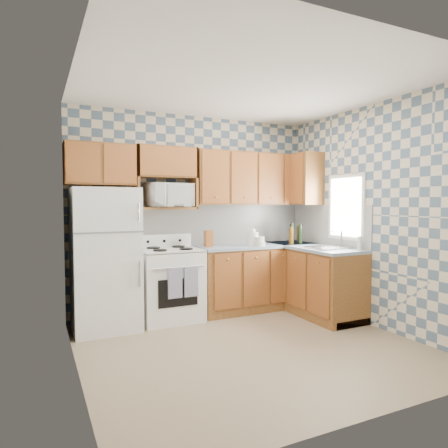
{
  "coord_description": "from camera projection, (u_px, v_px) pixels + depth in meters",
  "views": [
    {
      "loc": [
        -2.02,
        -3.6,
        1.5
      ],
      "look_at": [
        0.05,
        0.75,
        1.25
      ],
      "focal_mm": 32.0,
      "sensor_mm": 36.0,
      "label": 1
    }
  ],
  "objects": [
    {
      "name": "floor",
      "position": [
        250.0,
        346.0,
        4.19
      ],
      "size": [
        3.4,
        3.4,
        0.0
      ],
      "primitive_type": "plane",
      "color": "#8C7955",
      "rests_on": "ground"
    },
    {
      "name": "back_wall",
      "position": [
        195.0,
        214.0,
        5.56
      ],
      "size": [
        3.4,
        0.02,
        2.7
      ],
      "primitive_type": "cube",
      "color": "slate",
      "rests_on": "ground"
    },
    {
      "name": "right_wall",
      "position": [
        373.0,
        216.0,
        4.85
      ],
      "size": [
        0.02,
        3.2,
        2.7
      ],
      "primitive_type": "cube",
      "color": "slate",
      "rests_on": "ground"
    },
    {
      "name": "backsplash_back",
      "position": [
        221.0,
        224.0,
        5.73
      ],
      "size": [
        2.6,
        0.02,
        0.56
      ],
      "primitive_type": "cube",
      "color": "white",
      "rests_on": "back_wall"
    },
    {
      "name": "backsplash_right",
      "position": [
        328.0,
        225.0,
        5.57
      ],
      "size": [
        0.02,
        1.6,
        0.56
      ],
      "primitive_type": "cube",
      "color": "white",
      "rests_on": "right_wall"
    },
    {
      "name": "refrigerator",
      "position": [
        105.0,
        259.0,
        4.72
      ],
      "size": [
        0.75,
        0.7,
        1.68
      ],
      "primitive_type": "cube",
      "color": "white",
      "rests_on": "floor"
    },
    {
      "name": "stove_body",
      "position": [
        170.0,
        285.0,
        5.11
      ],
      "size": [
        0.76,
        0.65,
        0.9
      ],
      "primitive_type": "cube",
      "color": "white",
      "rests_on": "floor"
    },
    {
      "name": "cooktop",
      "position": [
        170.0,
        250.0,
        5.09
      ],
      "size": [
        0.76,
        0.65,
        0.02
      ],
      "primitive_type": "cube",
      "color": "silver",
      "rests_on": "stove_body"
    },
    {
      "name": "backguard",
      "position": [
        163.0,
        241.0,
        5.33
      ],
      "size": [
        0.76,
        0.08,
        0.17
      ],
      "primitive_type": "cube",
      "color": "white",
      "rests_on": "cooktop"
    },
    {
      "name": "dish_towel_left",
      "position": [
        175.0,
        283.0,
        4.78
      ],
      "size": [
        0.17,
        0.02,
        0.37
      ],
      "primitive_type": "cube",
      "color": "navy",
      "rests_on": "stove_body"
    },
    {
      "name": "dish_towel_right",
      "position": [
        191.0,
        282.0,
        4.87
      ],
      "size": [
        0.17,
        0.02,
        0.37
      ],
      "primitive_type": "cube",
      "color": "navy",
      "rests_on": "stove_body"
    },
    {
      "name": "base_cabinets_back",
      "position": [
        256.0,
        278.0,
        5.69
      ],
      "size": [
        1.75,
        0.6,
        0.88
      ],
      "primitive_type": "cube",
      "color": "brown",
      "rests_on": "floor"
    },
    {
      "name": "base_cabinets_right",
      "position": [
        311.0,
        280.0,
        5.49
      ],
      "size": [
        0.6,
        1.6,
        0.88
      ],
      "primitive_type": "cube",
      "color": "brown",
      "rests_on": "floor"
    },
    {
      "name": "countertop_back",
      "position": [
        257.0,
        246.0,
        5.66
      ],
      "size": [
        1.77,
        0.63,
        0.04
      ],
      "primitive_type": "cube",
      "color": "gray",
      "rests_on": "base_cabinets_back"
    },
    {
      "name": "countertop_right",
      "position": [
        311.0,
        247.0,
        5.46
      ],
      "size": [
        0.63,
        1.6,
        0.04
      ],
      "primitive_type": "cube",
      "color": "gray",
      "rests_on": "base_cabinets_right"
    },
    {
      "name": "upper_cabinets_back",
      "position": [
        252.0,
        179.0,
        5.74
      ],
      "size": [
        1.75,
        0.33,
        0.74
      ],
      "primitive_type": "cube",
      "color": "brown",
      "rests_on": "back_wall"
    },
    {
      "name": "upper_cabinets_fridge",
      "position": [
        100.0,
        164.0,
        4.83
      ],
      "size": [
        0.82,
        0.33,
        0.5
      ],
      "primitive_type": "cube",
      "color": "brown",
      "rests_on": "back_wall"
    },
    {
      "name": "upper_cabinets_right",
      "position": [
        300.0,
        180.0,
        5.88
      ],
      "size": [
        0.33,
        0.7,
        0.74
      ],
      "primitive_type": "cube",
      "color": "brown",
      "rests_on": "right_wall"
    },
    {
      "name": "microwave_shelf",
      "position": [
        166.0,
        208.0,
        5.21
      ],
      "size": [
        0.8,
        0.33,
        0.03
      ],
      "primitive_type": "cube",
      "color": "brown",
      "rests_on": "back_wall"
    },
    {
      "name": "microwave",
      "position": [
        169.0,
        195.0,
        5.19
      ],
      "size": [
        0.62,
        0.48,
        0.31
      ],
      "primitive_type": "imported",
      "rotation": [
        0.0,
        0.0,
        0.2
      ],
      "color": "white",
      "rests_on": "microwave_shelf"
    },
    {
      "name": "sink",
      "position": [
        328.0,
        248.0,
        5.15
      ],
      "size": [
        0.48,
        0.4,
        0.03
      ],
      "primitive_type": "cube",
      "color": "#B7B7BC",
      "rests_on": "countertop_right"
    },
    {
      "name": "window",
      "position": [
        346.0,
        207.0,
        5.24
      ],
      "size": [
        0.02,
        0.66,
        0.86
      ],
      "primitive_type": "cube",
      "color": "silver",
      "rests_on": "right_wall"
    },
    {
      "name": "bottle_0",
      "position": [
        292.0,
        234.0,
        5.73
      ],
      "size": [
        0.06,
        0.06,
        0.28
      ],
      "primitive_type": "cylinder",
      "color": "black",
      "rests_on": "countertop_back"
    },
    {
      "name": "bottle_1",
      "position": [
        300.0,
        235.0,
        5.72
      ],
      "size": [
        0.06,
        0.06,
        0.26
      ],
      "primitive_type": "cylinder",
      "color": "black",
      "rests_on": "countertop_back"
    },
    {
      "name": "bottle_2",
      "position": [
        299.0,
        235.0,
        5.83
      ],
      "size": [
        0.06,
        0.06,
        0.25
      ],
      "primitive_type": "cylinder",
      "color": "#50300B",
      "rests_on": "countertop_back"
    },
    {
      "name": "bottle_3",
      "position": [
        291.0,
        236.0,
        5.63
      ],
      "size": [
        0.06,
        0.06,
        0.23
      ],
      "primitive_type": "cylinder",
      "color": "#50300B",
      "rests_on": "countertop_back"
    },
    {
      "name": "knife_block",
      "position": [
        208.0,
        239.0,
        5.31
      ],
      "size": [
        0.1,
        0.1,
        0.22
      ],
      "primitive_type": "cube",
      "rotation": [
        0.0,
        0.0,
        -0.01
      ],
      "color": "brown",
      "rests_on": "countertop_back"
    },
    {
      "name": "electric_kettle",
      "position": [
        253.0,
        239.0,
        5.44
      ],
      "size": [
        0.15,
        0.15,
        0.19
      ],
      "primitive_type": "cylinder",
      "color": "white",
      "rests_on": "countertop_back"
    },
    {
      "name": "food_containers",
      "position": [
        258.0,
        241.0,
        5.43
      ],
      "size": [
        0.19,
        0.19,
        0.13
      ],
      "primitive_type": null,
      "color": "beige",
      "rests_on": "countertop_back"
    },
    {
      "name": "soap_bottle",
      "position": [
        360.0,
        243.0,
        4.94
      ],
      "size": [
        0.06,
        0.06,
        0.17
      ],
      "primitive_type": "cylinder",
      "color": "beige",
      "rests_on": "countertop_right"
    }
  ]
}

